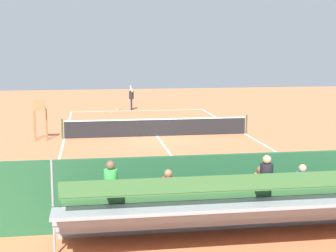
{
  "coord_description": "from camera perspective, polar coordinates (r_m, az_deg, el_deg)",
  "views": [
    {
      "loc": [
        3.58,
        27.17,
        4.97
      ],
      "look_at": [
        0.0,
        4.0,
        1.2
      ],
      "focal_mm": 54.15,
      "sensor_mm": 36.0,
      "label": 1
    }
  ],
  "objects": [
    {
      "name": "tennis_player",
      "position": [
        38.98,
        -4.14,
        3.29
      ],
      "size": [
        0.38,
        0.54,
        1.93
      ],
      "color": "black",
      "rests_on": "ground"
    },
    {
      "name": "backdrop_wall",
      "position": [
        14.21,
        6.22,
        -7.14
      ],
      "size": [
        18.0,
        0.16,
        2.0
      ],
      "primitive_type": "cube",
      "color": "#235633",
      "rests_on": "ground"
    },
    {
      "name": "courtside_bench",
      "position": [
        16.19,
        17.53,
        -7.11
      ],
      "size": [
        1.8,
        0.4,
        0.93
      ],
      "color": "#33383D",
      "rests_on": "ground"
    },
    {
      "name": "ground_plane",
      "position": [
        27.85,
        -1.26,
        -1.15
      ],
      "size": [
        60.0,
        60.0,
        0.0
      ],
      "primitive_type": "plane",
      "color": "#CC7047"
    },
    {
      "name": "umpire_chair",
      "position": [
        27.28,
        -14.22,
        1.15
      ],
      "size": [
        0.67,
        0.67,
        2.14
      ],
      "color": "olive",
      "rests_on": "ground"
    },
    {
      "name": "tennis_net",
      "position": [
        27.77,
        -1.26,
        -0.13
      ],
      "size": [
        10.3,
        0.1,
        1.07
      ],
      "color": "black",
      "rests_on": "ground"
    },
    {
      "name": "bleacher_stand",
      "position": [
        12.95,
        7.37,
        -9.09
      ],
      "size": [
        9.06,
        2.4,
        2.48
      ],
      "color": "gray",
      "rests_on": "ground"
    },
    {
      "name": "equipment_bag",
      "position": [
        15.61,
        12.74,
        -8.97
      ],
      "size": [
        0.9,
        0.36,
        0.36
      ],
      "primitive_type": "cube",
      "color": "#334C8C",
      "rests_on": "ground"
    },
    {
      "name": "court_line_markings",
      "position": [
        27.89,
        -1.27,
        -1.13
      ],
      "size": [
        10.1,
        22.2,
        0.01
      ],
      "color": "white",
      "rests_on": "ground"
    },
    {
      "name": "tennis_ball_near",
      "position": [
        36.89,
        -6.44,
        1.39
      ],
      "size": [
        0.07,
        0.07,
        0.07
      ],
      "primitive_type": "sphere",
      "color": "#CCDB33",
      "rests_on": "ground"
    },
    {
      "name": "tennis_racket",
      "position": [
        39.71,
        -5.77,
        1.92
      ],
      "size": [
        0.56,
        0.45,
        0.03
      ],
      "color": "black",
      "rests_on": "ground"
    }
  ]
}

